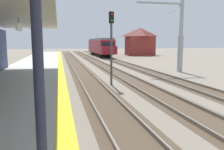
% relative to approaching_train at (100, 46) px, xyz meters
% --- Properties ---
extents(station_platform, '(5.00, 80.00, 0.91)m').
position_rel_approaching_train_xyz_m(station_platform, '(-11.20, -36.42, -1.73)').
color(station_platform, '#B7B5AD').
rests_on(station_platform, ground).
extents(track_pair_nearest_platform, '(2.34, 120.00, 0.16)m').
position_rel_approaching_train_xyz_m(track_pair_nearest_platform, '(-6.80, -32.42, -2.13)').
color(track_pair_nearest_platform, '#4C3D2D').
rests_on(track_pair_nearest_platform, ground).
extents(track_pair_middle, '(2.34, 120.00, 0.16)m').
position_rel_approaching_train_xyz_m(track_pair_middle, '(-3.40, -32.42, -2.13)').
color(track_pair_middle, '#4C3D2D').
rests_on(track_pair_middle, ground).
extents(track_pair_far_side, '(2.34, 120.00, 0.16)m').
position_rel_approaching_train_xyz_m(track_pair_far_side, '(-0.00, -32.42, -2.13)').
color(track_pair_far_side, '#4C3D2D').
rests_on(track_pair_far_side, ground).
extents(approaching_train, '(2.93, 19.60, 4.76)m').
position_rel_approaching_train_xyz_m(approaching_train, '(0.00, 0.00, 0.00)').
color(approaching_train, maroon).
rests_on(approaching_train, ground).
extents(rail_signal_post, '(0.32, 0.34, 5.20)m').
position_rel_approaching_train_xyz_m(rail_signal_post, '(-5.39, -35.33, 1.02)').
color(rail_signal_post, '#4C4C4C').
rests_on(rail_signal_post, ground).
extents(catenary_pylon_far_side, '(5.00, 0.40, 7.50)m').
position_rel_approaching_train_xyz_m(catenary_pylon_far_side, '(2.93, -29.54, 1.43)').
color(catenary_pylon_far_side, '#9EA3A8').
rests_on(catenary_pylon_far_side, ground).
extents(distant_trackside_house, '(6.60, 5.28, 6.40)m').
position_rel_approaching_train_xyz_m(distant_trackside_house, '(9.55, 0.71, 1.16)').
color(distant_trackside_house, maroon).
rests_on(distant_trackside_house, ground).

